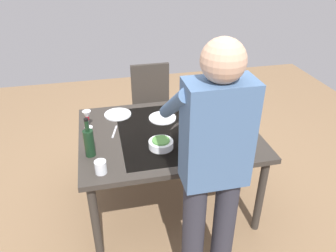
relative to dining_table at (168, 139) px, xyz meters
name	(u,v)px	position (x,y,z in m)	size (l,w,h in m)	color
ground_plane	(168,200)	(0.00, 0.00, -0.65)	(6.00, 6.00, 0.00)	#846647
dining_table	(168,139)	(0.00, 0.00, 0.00)	(1.38, 1.07, 0.72)	#332D28
chair_near	(152,103)	(-0.03, -0.92, -0.12)	(0.40, 0.40, 0.91)	black
person_server	(213,165)	(-0.08, 0.80, 0.31)	(0.42, 0.61, 1.69)	#2D2D38
wine_bottle	(89,142)	(0.60, 0.20, 0.18)	(0.07, 0.07, 0.30)	black
wine_glass_left	(191,104)	(-0.25, -0.22, 0.17)	(0.07, 0.07, 0.15)	white
wine_glass_right	(87,116)	(0.61, -0.20, 0.17)	(0.07, 0.07, 0.15)	white
water_cup_near_left	(101,167)	(0.54, 0.41, 0.11)	(0.08, 0.08, 0.09)	silver
water_cup_near_right	(250,150)	(-0.49, 0.44, 0.11)	(0.07, 0.07, 0.09)	silver
water_cup_far_left	(183,119)	(-0.14, -0.08, 0.12)	(0.07, 0.07, 0.10)	silver
serving_bowl_pasta	(212,124)	(-0.36, 0.02, 0.10)	(0.30, 0.30, 0.07)	silver
side_bowl_salad	(161,144)	(0.10, 0.21, 0.10)	(0.18, 0.18, 0.07)	silver
dinner_plate_near	(118,114)	(0.36, -0.36, 0.07)	(0.23, 0.23, 0.01)	silver
dinner_plate_far	(163,118)	(0.00, -0.22, 0.07)	(0.23, 0.23, 0.01)	silver
table_fork	(115,132)	(0.41, -0.08, 0.07)	(0.01, 0.18, 0.01)	silver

